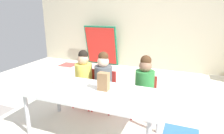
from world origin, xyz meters
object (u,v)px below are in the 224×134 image
Objects in this scene: folded_activity_table at (101,46)px; paper_bag_brown at (104,81)px; seated_child_near_camera at (84,74)px; craft_table at (93,95)px; paper_plate_near_edge at (57,83)px; seated_child_far_right at (145,82)px; seated_child_middle_seat at (104,76)px; donut_powdered_on_plate at (57,81)px.

folded_activity_table is 4.94× the size of paper_bag_brown.
folded_activity_table is at bearing 108.56° from seated_child_near_camera.
craft_table is 0.57m from paper_plate_near_edge.
seated_child_far_right reaches higher than craft_table.
folded_activity_table reaches higher than seated_child_middle_seat.
seated_child_near_camera is at bearing 127.23° from craft_table.
craft_table is at bearing -129.66° from seated_child_far_right.
seated_child_middle_seat is (0.33, 0.00, 0.00)m from seated_child_near_camera.
craft_table is 0.58m from donut_powdered_on_plate.
seated_child_near_camera is 0.33m from seated_child_middle_seat.
paper_bag_brown is (0.57, -0.52, 0.13)m from seated_child_near_camera.
seated_child_middle_seat is 0.62m from seated_child_far_right.
donut_powdered_on_plate reaches higher than craft_table.
seated_child_far_right is at bearing 53.07° from paper_bag_brown.
seated_child_middle_seat is 2.63m from folded_activity_table.
seated_child_far_right is (0.62, 0.00, 0.00)m from seated_child_middle_seat.
seated_child_near_camera is 4.17× the size of paper_bag_brown.
seated_child_near_camera is 1.00× the size of seated_child_far_right.
seated_child_middle_seat is 0.69m from paper_plate_near_edge.
seated_child_far_right is 7.67× the size of donut_powdered_on_plate.
seated_child_near_camera is 0.54m from paper_plate_near_edge.
folded_activity_table is (-0.80, 2.38, -0.02)m from seated_child_near_camera.
paper_plate_near_edge is at bearing -178.83° from paper_bag_brown.
seated_child_near_camera is 0.54m from donut_powdered_on_plate.
seated_child_far_right is at bearing 26.51° from paper_plate_near_edge.
craft_table is at bearing -67.15° from folded_activity_table.
folded_activity_table is 3.20m from paper_bag_brown.
craft_table is at bearing -142.72° from paper_bag_brown.
seated_child_far_right reaches higher than donut_powdered_on_plate.
craft_table is 0.61m from seated_child_middle_seat.
folded_activity_table is at bearing 115.43° from seated_child_middle_seat.
paper_plate_near_edge is at bearing -101.82° from seated_child_near_camera.
folded_activity_table is 2.99m from paper_plate_near_edge.
paper_bag_brown is 0.68m from paper_plate_near_edge.
craft_table is at bearing -6.93° from paper_plate_near_edge.
seated_child_near_camera is 2.51m from folded_activity_table.
folded_activity_table is (-1.75, 2.38, -0.02)m from seated_child_far_right.
donut_powdered_on_plate is (-0.11, -0.53, 0.04)m from seated_child_near_camera.
seated_child_middle_seat is 0.69m from donut_powdered_on_plate.
seated_child_near_camera is (-0.46, 0.60, 0.03)m from craft_table.
seated_child_near_camera is 0.84× the size of folded_activity_table.
craft_table is 9.22× the size of paper_plate_near_edge.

